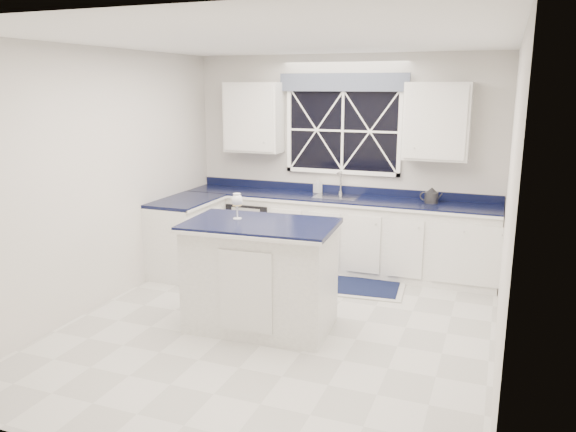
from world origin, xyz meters
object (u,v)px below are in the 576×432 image
at_px(kettle, 431,196).
at_px(wine_glass, 237,201).
at_px(faucet, 340,182).
at_px(soap_bottle, 318,185).
at_px(dishwasher, 257,230).
at_px(island, 261,275).

xyz_separation_m(kettle, wine_glass, (-1.59, -2.00, 0.20)).
relative_size(faucet, wine_glass, 1.20).
relative_size(kettle, soap_bottle, 1.40).
distance_m(faucet, wine_glass, 2.18).
height_order(faucet, kettle, faucet).
distance_m(dishwasher, soap_bottle, 1.03).
xyz_separation_m(dishwasher, faucet, (1.10, 0.19, 0.69)).
bearing_deg(dishwasher, island, -64.74).
distance_m(wine_glass, soap_bottle, 2.17).
relative_size(island, soap_bottle, 7.66).
distance_m(faucet, island, 2.27).
bearing_deg(island, faucet, 82.10).
height_order(island, wine_glass, wine_glass).
relative_size(faucet, kettle, 1.13).
xyz_separation_m(dishwasher, wine_glass, (0.68, -1.94, 0.82)).
xyz_separation_m(faucet, kettle, (1.17, -0.14, -0.07)).
distance_m(dishwasher, kettle, 2.35).
relative_size(dishwasher, wine_glass, 3.27).
distance_m(faucet, soap_bottle, 0.32).
bearing_deg(faucet, dishwasher, -169.98).
relative_size(faucet, soap_bottle, 1.58).
bearing_deg(island, dishwasher, 111.54).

